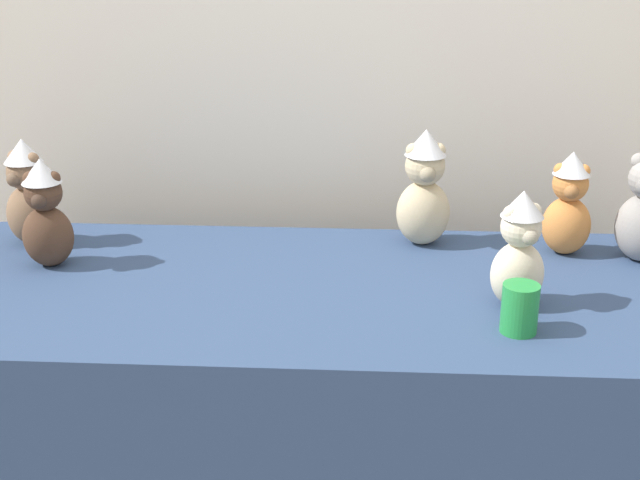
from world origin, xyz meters
TOP-DOWN VIEW (x-y plane):
  - wall_back at (0.00, 0.91)m, footprint 7.00×0.08m
  - display_table at (0.00, 0.25)m, footprint 1.91×0.82m
  - teddy_bear_sand at (0.26, 0.55)m, footprint 0.16×0.14m
  - teddy_bear_cream at (0.46, 0.17)m, footprint 0.15×0.14m
  - teddy_bear_mocha at (-0.80, 0.49)m, footprint 0.16×0.15m
  - teddy_bear_ginger at (0.63, 0.50)m, footprint 0.14×0.12m
  - teddy_bear_cocoa at (-0.69, 0.34)m, footprint 0.14×0.12m
  - party_cup_green at (0.44, 0.03)m, footprint 0.08×0.08m

SIDE VIEW (x-z plane):
  - display_table at x=0.00m, z-range 0.00..0.79m
  - party_cup_green at x=0.44m, z-range 0.79..0.90m
  - teddy_bear_cream at x=0.46m, z-range 0.79..1.06m
  - teddy_bear_ginger at x=0.63m, z-range 0.79..1.06m
  - teddy_bear_cocoa at x=-0.69m, z-range 0.79..1.07m
  - teddy_bear_mocha at x=-0.80m, z-range 0.79..1.08m
  - teddy_bear_sand at x=0.26m, z-range 0.79..1.10m
  - wall_back at x=0.00m, z-range 0.00..2.60m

